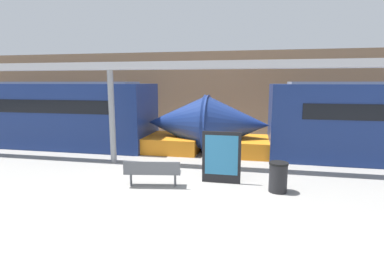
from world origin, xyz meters
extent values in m
plane|color=gray|center=(0.00, 0.00, 0.00)|extent=(60.00, 60.00, 0.00)
cube|color=#937051|center=(0.00, 11.34, 2.50)|extent=(56.00, 0.20, 5.00)
cone|color=navy|center=(1.47, 6.43, 1.32)|extent=(2.87, 2.63, 2.63)
cube|color=orange|center=(1.74, 6.43, 0.35)|extent=(2.58, 2.46, 0.70)
cube|color=navy|center=(-10.14, 6.43, 1.55)|extent=(15.02, 2.90, 3.10)
cone|color=navy|center=(-1.20, 6.43, 1.32)|extent=(2.87, 2.63, 2.63)
cube|color=orange|center=(-1.47, 6.43, 0.35)|extent=(2.58, 2.46, 0.70)
cube|color=gray|center=(-10.14, 6.43, 3.15)|extent=(13.51, 1.74, 0.10)
cube|color=#4C4F54|center=(-0.76, 1.53, 0.44)|extent=(1.77, 0.72, 0.04)
cube|color=#4C4F54|center=(-0.73, 1.33, 0.65)|extent=(1.70, 0.32, 0.37)
cylinder|color=#4C4F54|center=(-1.44, 1.42, 0.21)|extent=(0.07, 0.07, 0.42)
cylinder|color=#4C4F54|center=(-0.08, 1.64, 0.21)|extent=(0.07, 0.07, 0.42)
cylinder|color=black|center=(2.98, 1.83, 0.41)|extent=(0.53, 0.53, 0.83)
cylinder|color=black|center=(2.98, 1.83, 0.86)|extent=(0.55, 0.55, 0.06)
cube|color=black|center=(1.26, 2.27, 0.83)|extent=(1.22, 0.06, 1.66)
cube|color=teal|center=(1.26, 2.24, 0.91)|extent=(1.04, 0.01, 1.26)
cylinder|color=gray|center=(-3.24, 3.90, 1.82)|extent=(0.23, 0.23, 3.64)
cube|color=#B7B7BC|center=(-3.24, 3.90, 3.78)|extent=(28.00, 0.60, 0.28)
camera|label=1|loc=(2.22, -6.90, 3.18)|focal=28.00mm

